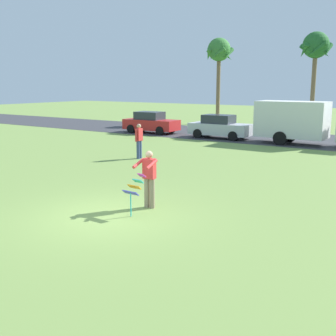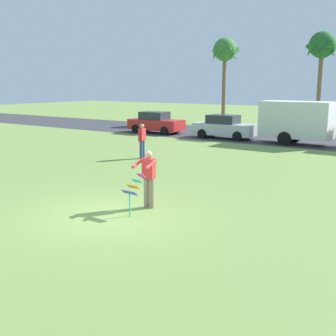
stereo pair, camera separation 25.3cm
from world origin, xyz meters
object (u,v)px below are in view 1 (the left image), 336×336
at_px(palm_tree_left_near, 219,53).
at_px(parked_truck_white_box, 305,122).
at_px(person_kite_flyer, 149,177).
at_px(kite_held, 134,188).
at_px(parked_car_silver, 220,127).
at_px(palm_tree_right_near, 316,49).
at_px(person_walker_near, 139,140).
at_px(parked_car_red, 151,123).

bearing_deg(palm_tree_left_near, parked_truck_white_box, -42.19).
distance_m(person_kite_flyer, kite_held, 0.83).
relative_size(kite_held, parked_car_silver, 0.27).
relative_size(palm_tree_right_near, person_walker_near, 4.49).
height_order(palm_tree_left_near, palm_tree_right_near, palm_tree_left_near).
bearing_deg(parked_truck_white_box, person_kite_flyer, -90.00).
distance_m(palm_tree_left_near, palm_tree_right_near, 8.67).
bearing_deg(person_kite_flyer, palm_tree_left_near, 112.94).
xyz_separation_m(palm_tree_left_near, palm_tree_right_near, (8.67, -0.06, -0.02)).
height_order(parked_car_silver, parked_truck_white_box, parked_truck_white_box).
relative_size(parked_truck_white_box, palm_tree_right_near, 0.86).
height_order(kite_held, parked_car_silver, parked_car_silver).
distance_m(parked_car_silver, palm_tree_right_near, 11.88).
height_order(person_kite_flyer, parked_car_red, person_kite_flyer).
height_order(person_kite_flyer, kite_held, person_kite_flyer).
height_order(parked_car_red, palm_tree_right_near, palm_tree_right_near).
bearing_deg(palm_tree_right_near, parked_car_red, -132.94).
distance_m(kite_held, palm_tree_right_near, 27.39).
bearing_deg(palm_tree_left_near, parked_car_red, -93.10).
bearing_deg(kite_held, person_walker_near, 126.69).
bearing_deg(person_walker_near, parked_truck_white_box, 59.76).
bearing_deg(parked_truck_white_box, palm_tree_left_near, 137.81).
relative_size(parked_truck_white_box, palm_tree_left_near, 0.86).
distance_m(kite_held, person_walker_near, 9.27).
height_order(parked_truck_white_box, person_walker_near, parked_truck_white_box).
relative_size(parked_car_silver, parked_truck_white_box, 0.63).
xyz_separation_m(kite_held, parked_car_red, (-11.61, 16.80, -0.01)).
height_order(parked_truck_white_box, palm_tree_left_near, palm_tree_left_near).
height_order(kite_held, parked_car_red, parked_car_red).
distance_m(kite_held, palm_tree_left_near, 29.50).
bearing_deg(kite_held, person_kite_flyer, 95.72).
xyz_separation_m(person_kite_flyer, palm_tree_left_near, (-10.99, 25.95, 5.47)).
relative_size(kite_held, parked_truck_white_box, 0.17).
xyz_separation_m(parked_car_red, parked_truck_white_box, (11.53, 0.00, 0.64)).
height_order(person_kite_flyer, palm_tree_left_near, palm_tree_left_near).
bearing_deg(palm_tree_right_near, parked_truck_white_box, -76.82).
distance_m(kite_held, parked_truck_white_box, 16.81).
bearing_deg(palm_tree_left_near, parked_car_silver, -62.13).
relative_size(palm_tree_left_near, palm_tree_right_near, 1.00).
xyz_separation_m(parked_truck_white_box, palm_tree_left_near, (-10.99, 9.96, 5.01)).
height_order(kite_held, parked_truck_white_box, parked_truck_white_box).
bearing_deg(parked_truck_white_box, kite_held, -89.73).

